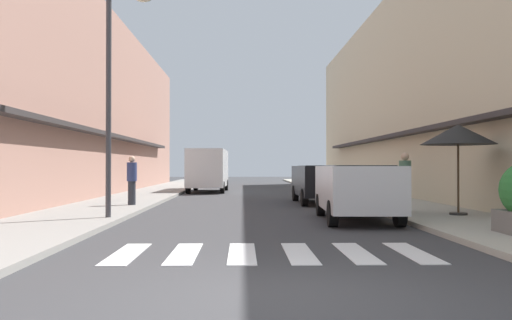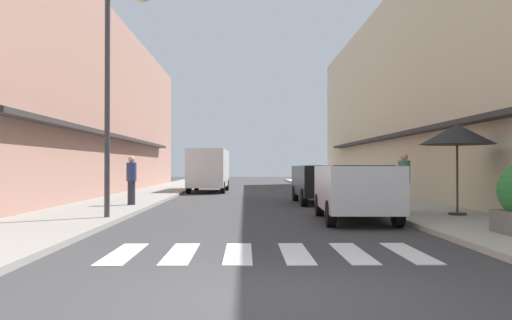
{
  "view_description": "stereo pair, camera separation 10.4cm",
  "coord_description": "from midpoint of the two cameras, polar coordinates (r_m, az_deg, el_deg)",
  "views": [
    {
      "loc": [
        -0.47,
        -5.85,
        1.46
      ],
      "look_at": [
        0.09,
        16.24,
        1.7
      ],
      "focal_mm": 37.63,
      "sensor_mm": 36.0,
      "label": 1
    },
    {
      "loc": [
        -0.36,
        -5.85,
        1.46
      ],
      "look_at": [
        0.09,
        16.24,
        1.7
      ],
      "focal_mm": 37.63,
      "sensor_mm": 36.0,
      "label": 2
    }
  ],
  "objects": [
    {
      "name": "parked_car_mid",
      "position": [
        20.83,
        6.7,
        -2.09
      ],
      "size": [
        1.85,
        4.45,
        1.47
      ],
      "color": "black",
      "rests_on": "ground_plane"
    },
    {
      "name": "delivery_van",
      "position": [
        29.97,
        -5.2,
        -0.72
      ],
      "size": [
        2.11,
        5.44,
        2.37
      ],
      "color": "silver",
      "rests_on": "ground_plane"
    },
    {
      "name": "crosswalk",
      "position": [
        9.02,
        1.23,
        -9.87
      ],
      "size": [
        5.2,
        2.2,
        0.01
      ],
      "color": "silver",
      "rests_on": "ground_plane"
    },
    {
      "name": "pedestrian_walking_near",
      "position": [
        18.86,
        -13.22,
        -1.99
      ],
      "size": [
        0.34,
        0.34,
        1.67
      ],
      "rotation": [
        0.0,
        0.0,
        4.01
      ],
      "color": "#282B33",
      "rests_on": "sidewalk_left"
    },
    {
      "name": "sidewalk_left",
      "position": [
        23.68,
        -12.81,
        -3.99
      ],
      "size": [
        2.98,
        60.66,
        0.12
      ],
      "primitive_type": "cube",
      "color": "gray",
      "rests_on": "ground_plane"
    },
    {
      "name": "ground_plane",
      "position": [
        23.23,
        -0.41,
        -4.22
      ],
      "size": [
        95.32,
        95.32,
        0.0
      ],
      "primitive_type": "plane",
      "color": "#38383A"
    },
    {
      "name": "sidewalk_right",
      "position": [
        23.86,
        11.89,
        -3.96
      ],
      "size": [
        2.98,
        60.66,
        0.12
      ],
      "primitive_type": "cube",
      "color": "#ADA899",
      "rests_on": "ground_plane"
    },
    {
      "name": "cafe_umbrella",
      "position": [
        15.63,
        20.5,
        2.5
      ],
      "size": [
        2.02,
        2.02,
        2.47
      ],
      "color": "#262626",
      "rests_on": "sidewalk_right"
    },
    {
      "name": "street_lamp",
      "position": [
        14.6,
        -14.93,
        8.34
      ],
      "size": [
        1.19,
        0.28,
        5.98
      ],
      "color": "#38383D",
      "rests_on": "sidewalk_left"
    },
    {
      "name": "building_row_left",
      "position": [
        26.0,
        -20.96,
        5.89
      ],
      "size": [
        5.5,
        40.99,
        8.78
      ],
      "color": "#A87A6B",
      "rests_on": "ground_plane"
    },
    {
      "name": "building_row_right",
      "position": [
        26.35,
        19.8,
        6.88
      ],
      "size": [
        5.5,
        40.99,
        9.77
      ],
      "color": "beige",
      "rests_on": "ground_plane"
    },
    {
      "name": "pedestrian_walking_far",
      "position": [
        15.9,
        15.39,
        -2.16
      ],
      "size": [
        0.34,
        0.34,
        1.71
      ],
      "rotation": [
        0.0,
        0.0,
        1.87
      ],
      "color": "#282B33",
      "rests_on": "sidewalk_right"
    },
    {
      "name": "parked_car_near",
      "position": [
        14.36,
        10.42,
        -2.74
      ],
      "size": [
        1.96,
        4.39,
        1.47
      ],
      "color": "silver",
      "rests_on": "ground_plane"
    }
  ]
}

